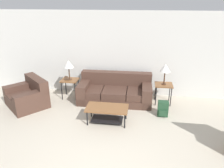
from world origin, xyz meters
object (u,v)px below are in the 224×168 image
at_px(armchair, 28,96).
at_px(table_lamp_left, 69,64).
at_px(couch, 115,92).
at_px(backpack, 163,109).
at_px(coffee_table, 107,111).
at_px(side_table_left, 70,82).
at_px(table_lamp_right, 165,68).
at_px(side_table_right, 164,87).

bearing_deg(armchair, table_lamp_left, 34.08).
distance_m(couch, backpack, 1.56).
height_order(coffee_table, table_lamp_left, table_lamp_left).
relative_size(couch, armchair, 1.49).
distance_m(couch, armchair, 2.54).
bearing_deg(table_lamp_left, side_table_left, 90.00).
relative_size(side_table_left, table_lamp_right, 0.99).
distance_m(armchair, coffee_table, 2.48).
bearing_deg(backpack, table_lamp_left, 164.25).
bearing_deg(couch, coffee_table, -91.98).
xyz_separation_m(couch, backpack, (1.36, -0.75, -0.09)).
relative_size(coffee_table, table_lamp_right, 1.71).
bearing_deg(coffee_table, side_table_left, 136.61).
relative_size(coffee_table, side_table_left, 1.73).
bearing_deg(side_table_left, table_lamp_right, -0.00).
relative_size(coffee_table, backpack, 2.45).
height_order(table_lamp_left, table_lamp_right, same).
bearing_deg(backpack, armchair, 178.77).
relative_size(side_table_right, table_lamp_right, 0.99).
height_order(side_table_left, table_lamp_left, table_lamp_left).
xyz_separation_m(armchair, coffee_table, (2.41, -0.59, 0.02)).
height_order(side_table_left, table_lamp_right, table_lamp_right).
relative_size(coffee_table, side_table_right, 1.73).
bearing_deg(table_lamp_left, coffee_table, -43.39).
xyz_separation_m(armchair, backpack, (3.81, -0.08, -0.08)).
height_order(side_table_right, backpack, side_table_right).
relative_size(armchair, table_lamp_right, 2.40).
xyz_separation_m(side_table_left, side_table_right, (2.83, 0.00, 0.00)).
height_order(table_lamp_right, backpack, table_lamp_right).
xyz_separation_m(table_lamp_right, backpack, (-0.05, -0.78, -0.88)).
relative_size(armchair, side_table_left, 2.43).
bearing_deg(couch, armchair, -164.73).
xyz_separation_m(armchair, table_lamp_left, (1.04, 0.70, 0.80)).
bearing_deg(side_table_right, table_lamp_left, -180.00).
distance_m(couch, coffee_table, 1.26).
xyz_separation_m(coffee_table, backpack, (1.41, 0.51, -0.10)).
height_order(coffee_table, side_table_left, side_table_left).
relative_size(side_table_right, table_lamp_left, 0.99).
height_order(couch, table_lamp_left, table_lamp_left).
height_order(side_table_left, backpack, side_table_left).
height_order(armchair, backpack, armchair).
distance_m(side_table_right, backpack, 0.85).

